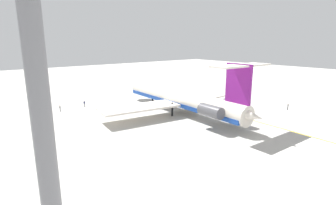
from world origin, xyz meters
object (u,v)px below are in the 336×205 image
(main_jetliner, at_px, (183,99))
(light_mast, at_px, (42,118))
(ground_crew_near_tail, at_px, (84,103))
(ground_crew_portside, at_px, (60,108))
(safety_cone_nose, at_px, (167,90))
(ground_crew_near_nose, at_px, (288,106))

(main_jetliner, relative_size, light_mast, 1.64)
(light_mast, bearing_deg, ground_crew_near_tail, -22.14)
(ground_crew_portside, height_order, safety_cone_nose, ground_crew_portside)
(main_jetliner, xyz_separation_m, safety_cone_nose, (26.99, -16.58, -3.56))
(ground_crew_near_tail, height_order, safety_cone_nose, ground_crew_near_tail)
(main_jetliner, relative_size, ground_crew_portside, 28.03)
(main_jetliner, xyz_separation_m, ground_crew_near_nose, (-15.33, -24.83, -2.74))
(main_jetliner, xyz_separation_m, ground_crew_portside, (22.25, 24.12, -2.74))
(safety_cone_nose, bearing_deg, ground_crew_near_nose, -168.97)
(main_jetliner, distance_m, ground_crew_near_nose, 29.31)
(main_jetliner, distance_m, light_mast, 59.14)
(safety_cone_nose, xyz_separation_m, light_mast, (-66.29, 59.09, 15.65))
(ground_crew_portside, bearing_deg, main_jetliner, -113.09)
(ground_crew_near_tail, distance_m, safety_cone_nose, 33.79)
(ground_crew_portside, distance_m, safety_cone_nose, 40.99)
(main_jetliner, bearing_deg, ground_crew_near_tail, 38.32)
(ground_crew_near_tail, xyz_separation_m, safety_cone_nose, (3.59, -33.58, -0.85))
(main_jetliner, height_order, ground_crew_near_tail, main_jetliner)
(ground_crew_near_nose, height_order, light_mast, light_mast)
(main_jetliner, bearing_deg, ground_crew_portside, 49.65)
(ground_crew_portside, bearing_deg, safety_cone_nose, -63.76)
(ground_crew_near_tail, relative_size, safety_cone_nose, 3.23)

